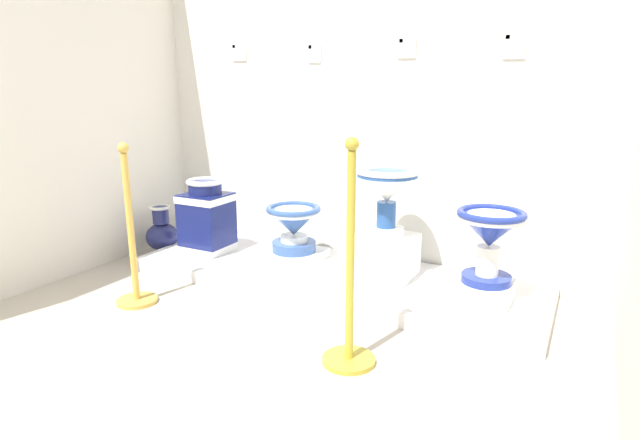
{
  "coord_description": "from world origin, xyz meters",
  "views": [
    {
      "loc": [
        3.16,
        -0.45,
        1.28
      ],
      "look_at": [
        1.59,
        2.51,
        0.43
      ],
      "focal_mm": 29.27,
      "sensor_mm": 36.0,
      "label": 1
    }
  ],
  "objects_px": {
    "stanchion_post_near_left": "(133,256)",
    "antique_toilet_slender_white": "(206,212)",
    "info_placard_third": "(407,47)",
    "antique_toilet_broad_patterned": "(490,233)",
    "plinth_block_leftmost": "(294,255)",
    "info_placard_fourth": "(515,45)",
    "info_placard_second": "(314,53)",
    "info_placard_first": "(239,52)",
    "antique_toilet_rightmost": "(387,188)",
    "stanchion_post_near_right": "(350,299)",
    "decorative_vase_corner": "(162,233)",
    "plinth_block_slender_white": "(208,248)",
    "plinth_block_broad_patterned": "(485,291)",
    "plinth_block_rightmost": "(385,256)",
    "antique_toilet_leftmost": "(294,224)"
  },
  "relations": [
    {
      "from": "plinth_block_rightmost",
      "to": "stanchion_post_near_right",
      "type": "distance_m",
      "value": 1.0
    },
    {
      "from": "plinth_block_leftmost",
      "to": "plinth_block_rightmost",
      "type": "bearing_deg",
      "value": -0.85
    },
    {
      "from": "antique_toilet_slender_white",
      "to": "antique_toilet_leftmost",
      "type": "bearing_deg",
      "value": 11.97
    },
    {
      "from": "stanchion_post_near_right",
      "to": "plinth_block_slender_white",
      "type": "bearing_deg",
      "value": 151.44
    },
    {
      "from": "plinth_block_rightmost",
      "to": "plinth_block_broad_patterned",
      "type": "height_order",
      "value": "plinth_block_rightmost"
    },
    {
      "from": "info_placard_third",
      "to": "decorative_vase_corner",
      "type": "bearing_deg",
      "value": -164.31
    },
    {
      "from": "antique_toilet_rightmost",
      "to": "stanchion_post_near_right",
      "type": "distance_m",
      "value": 1.05
    },
    {
      "from": "plinth_block_leftmost",
      "to": "info_placard_first",
      "type": "relative_size",
      "value": 2.87
    },
    {
      "from": "decorative_vase_corner",
      "to": "stanchion_post_near_left",
      "type": "height_order",
      "value": "stanchion_post_near_left"
    },
    {
      "from": "stanchion_post_near_right",
      "to": "plinth_block_leftmost",
      "type": "bearing_deg",
      "value": 132.01
    },
    {
      "from": "stanchion_post_near_left",
      "to": "info_placard_first",
      "type": "bearing_deg",
      "value": 95.56
    },
    {
      "from": "info_placard_fourth",
      "to": "stanchion_post_near_right",
      "type": "height_order",
      "value": "info_placard_fourth"
    },
    {
      "from": "antique_toilet_broad_patterned",
      "to": "stanchion_post_near_right",
      "type": "relative_size",
      "value": 0.39
    },
    {
      "from": "plinth_block_leftmost",
      "to": "info_placard_fourth",
      "type": "distance_m",
      "value": 1.97
    },
    {
      "from": "plinth_block_slender_white",
      "to": "antique_toilet_slender_white",
      "type": "bearing_deg",
      "value": 90.0
    },
    {
      "from": "info_placard_second",
      "to": "stanchion_post_near_left",
      "type": "distance_m",
      "value": 1.87
    },
    {
      "from": "plinth_block_rightmost",
      "to": "info_placard_first",
      "type": "height_order",
      "value": "info_placard_first"
    },
    {
      "from": "plinth_block_slender_white",
      "to": "decorative_vase_corner",
      "type": "xyz_separation_m",
      "value": [
        -0.47,
        0.01,
        0.05
      ]
    },
    {
      "from": "info_placard_third",
      "to": "stanchion_post_near_left",
      "type": "relative_size",
      "value": 0.14
    },
    {
      "from": "antique_toilet_broad_patterned",
      "to": "plinth_block_leftmost",
      "type": "bearing_deg",
      "value": 175.16
    },
    {
      "from": "antique_toilet_broad_patterned",
      "to": "info_placard_first",
      "type": "bearing_deg",
      "value": 166.64
    },
    {
      "from": "info_placard_fourth",
      "to": "stanchion_post_near_left",
      "type": "xyz_separation_m",
      "value": [
        -1.89,
        -1.31,
        -1.23
      ]
    },
    {
      "from": "decorative_vase_corner",
      "to": "plinth_block_broad_patterned",
      "type": "bearing_deg",
      "value": 0.4
    },
    {
      "from": "plinth_block_broad_patterned",
      "to": "antique_toilet_broad_patterned",
      "type": "height_order",
      "value": "antique_toilet_broad_patterned"
    },
    {
      "from": "info_placard_first",
      "to": "antique_toilet_rightmost",
      "type": "bearing_deg",
      "value": -15.38
    },
    {
      "from": "plinth_block_broad_patterned",
      "to": "info_placard_second",
      "type": "distance_m",
      "value": 2.01
    },
    {
      "from": "antique_toilet_rightmost",
      "to": "decorative_vase_corner",
      "type": "distance_m",
      "value": 1.9
    },
    {
      "from": "antique_toilet_rightmost",
      "to": "antique_toilet_broad_patterned",
      "type": "bearing_deg",
      "value": -8.98
    },
    {
      "from": "stanchion_post_near_left",
      "to": "antique_toilet_rightmost",
      "type": "bearing_deg",
      "value": 36.45
    },
    {
      "from": "plinth_block_slender_white",
      "to": "antique_toilet_rightmost",
      "type": "xyz_separation_m",
      "value": [
        1.36,
        0.13,
        0.56
      ]
    },
    {
      "from": "antique_toilet_broad_patterned",
      "to": "info_placard_fourth",
      "type": "xyz_separation_m",
      "value": [
        -0.03,
        0.49,
        1.04
      ]
    },
    {
      "from": "antique_toilet_rightmost",
      "to": "plinth_block_broad_patterned",
      "type": "height_order",
      "value": "antique_toilet_rightmost"
    },
    {
      "from": "plinth_block_leftmost",
      "to": "info_placard_third",
      "type": "xyz_separation_m",
      "value": [
        0.65,
        0.37,
        1.42
      ]
    },
    {
      "from": "antique_toilet_slender_white",
      "to": "info_placard_fourth",
      "type": "distance_m",
      "value": 2.34
    },
    {
      "from": "antique_toilet_rightmost",
      "to": "decorative_vase_corner",
      "type": "xyz_separation_m",
      "value": [
        -1.83,
        -0.12,
        -0.51
      ]
    },
    {
      "from": "plinth_block_slender_white",
      "to": "decorative_vase_corner",
      "type": "distance_m",
      "value": 0.47
    },
    {
      "from": "info_placard_fourth",
      "to": "plinth_block_broad_patterned",
      "type": "bearing_deg",
      "value": -86.82
    },
    {
      "from": "info_placard_second",
      "to": "plinth_block_leftmost",
      "type": "bearing_deg",
      "value": -85.08
    },
    {
      "from": "plinth_block_rightmost",
      "to": "antique_toilet_rightmost",
      "type": "bearing_deg",
      "value": 0.0
    },
    {
      "from": "decorative_vase_corner",
      "to": "antique_toilet_broad_patterned",
      "type": "bearing_deg",
      "value": 0.4
    },
    {
      "from": "antique_toilet_slender_white",
      "to": "info_placard_first",
      "type": "relative_size",
      "value": 3.63
    },
    {
      "from": "plinth_block_slender_white",
      "to": "info_placard_fourth",
      "type": "height_order",
      "value": "info_placard_fourth"
    },
    {
      "from": "antique_toilet_rightmost",
      "to": "antique_toilet_broad_patterned",
      "type": "xyz_separation_m",
      "value": [
        0.66,
        -0.1,
        -0.18
      ]
    },
    {
      "from": "info_placard_third",
      "to": "antique_toilet_slender_white",
      "type": "bearing_deg",
      "value": -158.78
    },
    {
      "from": "info_placard_first",
      "to": "stanchion_post_near_right",
      "type": "xyz_separation_m",
      "value": [
        1.58,
        -1.36,
        -1.22
      ]
    },
    {
      "from": "plinth_block_rightmost",
      "to": "info_placard_third",
      "type": "height_order",
      "value": "info_placard_third"
    },
    {
      "from": "plinth_block_leftmost",
      "to": "plinth_block_broad_patterned",
      "type": "bearing_deg",
      "value": -4.84
    },
    {
      "from": "antique_toilet_broad_patterned",
      "to": "info_placard_third",
      "type": "height_order",
      "value": "info_placard_third"
    },
    {
      "from": "stanchion_post_near_left",
      "to": "antique_toilet_slender_white",
      "type": "bearing_deg",
      "value": 96.96
    },
    {
      "from": "info_placard_fourth",
      "to": "decorative_vase_corner",
      "type": "bearing_deg",
      "value": -168.44
    }
  ]
}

